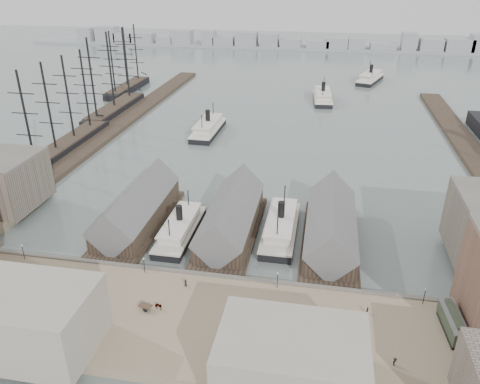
% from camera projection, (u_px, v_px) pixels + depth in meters
% --- Properties ---
extents(ground, '(900.00, 900.00, 0.00)m').
position_uv_depth(ground, '(217.00, 269.00, 110.27)').
color(ground, '#566461').
rests_on(ground, ground).
extents(quay, '(180.00, 30.00, 2.00)m').
position_uv_depth(quay, '(194.00, 323.00, 92.14)').
color(quay, '#827057').
rests_on(quay, ground).
extents(seawall, '(180.00, 1.20, 2.30)m').
position_uv_depth(seawall, '(211.00, 278.00, 105.17)').
color(seawall, '#59544C').
rests_on(seawall, ground).
extents(west_wharf, '(10.00, 220.00, 1.60)m').
position_uv_depth(west_wharf, '(120.00, 124.00, 209.61)').
color(west_wharf, '#2D231C').
rests_on(west_wharf, ground).
extents(east_wharf, '(10.00, 180.00, 1.60)m').
position_uv_depth(east_wharf, '(471.00, 153.00, 176.77)').
color(east_wharf, '#2D231C').
rests_on(east_wharf, ground).
extents(ferry_shed_west, '(14.00, 42.00, 12.60)m').
position_uv_depth(ferry_shed_west, '(138.00, 209.00, 127.46)').
color(ferry_shed_west, '#2D231C').
rests_on(ferry_shed_west, ground).
extents(ferry_shed_center, '(14.00, 42.00, 12.60)m').
position_uv_depth(ferry_shed_center, '(231.00, 218.00, 123.19)').
color(ferry_shed_center, '#2D231C').
rests_on(ferry_shed_center, ground).
extents(ferry_shed_east, '(14.00, 42.00, 12.60)m').
position_uv_depth(ferry_shed_east, '(331.00, 227.00, 118.92)').
color(ferry_shed_east, '#2D231C').
rests_on(ferry_shed_east, ground).
extents(street_bldg_center, '(24.00, 16.00, 10.00)m').
position_uv_depth(street_bldg_center, '(292.00, 360.00, 75.62)').
color(street_bldg_center, gray).
rests_on(street_bldg_center, quay).
extents(street_bldg_west, '(30.00, 16.00, 12.00)m').
position_uv_depth(street_bldg_west, '(12.00, 317.00, 83.40)').
color(street_bldg_west, gray).
rests_on(street_bldg_west, quay).
extents(lamp_post_far_w, '(0.44, 0.44, 3.92)m').
position_uv_depth(lamp_post_far_w, '(23.00, 249.00, 109.42)').
color(lamp_post_far_w, black).
rests_on(lamp_post_far_w, quay).
extents(lamp_post_near_w, '(0.44, 0.44, 3.92)m').
position_uv_depth(lamp_post_near_w, '(144.00, 263.00, 104.49)').
color(lamp_post_near_w, black).
rests_on(lamp_post_near_w, quay).
extents(lamp_post_near_e, '(0.44, 0.44, 3.92)m').
position_uv_depth(lamp_post_near_e, '(277.00, 277.00, 99.56)').
color(lamp_post_near_e, black).
rests_on(lamp_post_near_e, quay).
extents(lamp_post_far_e, '(0.44, 0.44, 3.92)m').
position_uv_depth(lamp_post_far_e, '(425.00, 293.00, 94.63)').
color(lamp_post_far_e, black).
rests_on(lamp_post_far_e, quay).
extents(far_shore, '(500.00, 40.00, 15.72)m').
position_uv_depth(far_shore, '(302.00, 44.00, 404.65)').
color(far_shore, gray).
rests_on(far_shore, ground).
extents(ferry_docked_west, '(7.79, 25.98, 9.28)m').
position_uv_depth(ferry_docked_west, '(180.00, 228.00, 123.36)').
color(ferry_docked_west, black).
rests_on(ferry_docked_west, ground).
extents(ferry_docked_east, '(8.44, 28.12, 10.04)m').
position_uv_depth(ferry_docked_east, '(281.00, 226.00, 123.91)').
color(ferry_docked_east, black).
rests_on(ferry_docked_east, ground).
extents(ferry_open_near, '(9.57, 30.41, 10.81)m').
position_uv_depth(ferry_open_near, '(208.00, 128.00, 198.92)').
color(ferry_open_near, black).
rests_on(ferry_open_near, ground).
extents(ferry_open_mid, '(11.37, 30.92, 10.83)m').
position_uv_depth(ferry_open_mid, '(323.00, 96.00, 246.40)').
color(ferry_open_mid, black).
rests_on(ferry_open_mid, ground).
extents(ferry_open_far, '(19.11, 32.93, 11.27)m').
position_uv_depth(ferry_open_far, '(370.00, 78.00, 287.28)').
color(ferry_open_far, black).
rests_on(ferry_open_far, ground).
extents(sailing_ship_near, '(8.52, 58.70, 35.03)m').
position_uv_depth(sailing_ship_near, '(66.00, 145.00, 179.90)').
color(sailing_ship_near, black).
rests_on(sailing_ship_near, ground).
extents(sailing_ship_mid, '(9.24, 53.36, 37.97)m').
position_uv_depth(sailing_ship_mid, '(115.00, 108.00, 225.42)').
color(sailing_ship_mid, black).
rests_on(sailing_ship_mid, ground).
extents(sailing_ship_far, '(8.46, 47.01, 34.79)m').
position_uv_depth(sailing_ship_far, '(128.00, 87.00, 266.39)').
color(sailing_ship_far, black).
rests_on(sailing_ship_far, ground).
extents(tram, '(3.71, 11.09, 3.88)m').
position_uv_depth(tram, '(452.00, 323.00, 87.84)').
color(tram, black).
rests_on(tram, quay).
extents(horse_cart_left, '(4.61, 3.50, 1.47)m').
position_uv_depth(horse_cart_left, '(20.00, 281.00, 101.48)').
color(horse_cart_left, black).
rests_on(horse_cart_left, quay).
extents(horse_cart_center, '(4.95, 2.18, 1.54)m').
position_uv_depth(horse_cart_center, '(154.00, 306.00, 93.97)').
color(horse_cart_center, black).
rests_on(horse_cart_center, quay).
extents(horse_cart_right, '(4.84, 3.01, 1.62)m').
position_uv_depth(horse_cart_right, '(266.00, 325.00, 89.11)').
color(horse_cart_right, black).
rests_on(horse_cart_right, quay).
extents(pedestrian_1, '(1.08, 1.02, 1.75)m').
position_uv_depth(pedestrian_1, '(43.00, 290.00, 98.62)').
color(pedestrian_1, black).
rests_on(pedestrian_1, quay).
extents(pedestrian_2, '(1.31, 1.23, 1.78)m').
position_uv_depth(pedestrian_2, '(72.00, 279.00, 101.87)').
color(pedestrian_2, black).
rests_on(pedestrian_2, quay).
extents(pedestrian_3, '(1.12, 0.64, 1.80)m').
position_uv_depth(pedestrian_3, '(99.00, 326.00, 88.70)').
color(pedestrian_3, black).
rests_on(pedestrian_3, quay).
extents(pedestrian_4, '(0.71, 0.88, 1.56)m').
position_uv_depth(pedestrian_4, '(225.00, 313.00, 92.32)').
color(pedestrian_4, black).
rests_on(pedestrian_4, quay).
extents(pedestrian_5, '(0.63, 0.71, 1.60)m').
position_uv_depth(pedestrian_5, '(276.00, 317.00, 91.08)').
color(pedestrian_5, black).
rests_on(pedestrian_5, quay).
extents(pedestrian_6, '(0.83, 0.67, 1.61)m').
position_uv_depth(pedestrian_6, '(282.00, 308.00, 93.38)').
color(pedestrian_6, black).
rests_on(pedestrian_6, quay).
extents(pedestrian_7, '(1.16, 1.24, 1.68)m').
position_uv_depth(pedestrian_7, '(395.00, 362.00, 80.73)').
color(pedestrian_7, black).
rests_on(pedestrian_7, quay).
extents(pedestrian_8, '(0.78, 1.01, 1.61)m').
position_uv_depth(pedestrian_8, '(367.00, 311.00, 92.83)').
color(pedestrian_8, black).
rests_on(pedestrian_8, quay).
extents(pedestrian_10, '(0.70, 0.92, 1.69)m').
position_uv_depth(pedestrian_10, '(186.00, 283.00, 100.88)').
color(pedestrian_10, black).
rests_on(pedestrian_10, quay).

